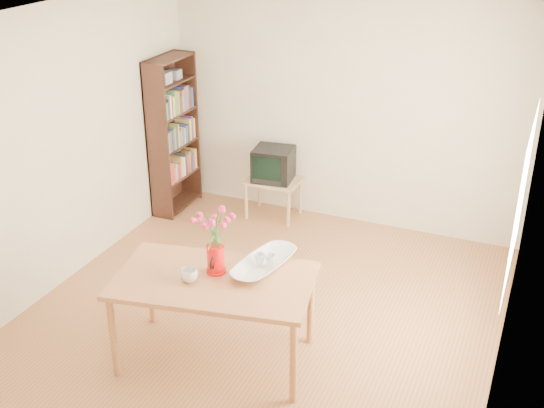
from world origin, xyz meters
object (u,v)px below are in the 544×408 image
at_px(pitcher, 216,260).
at_px(bowl, 264,244).
at_px(television, 274,163).
at_px(mug, 189,275).
at_px(table, 214,287).

relative_size(pitcher, bowl, 0.52).
relative_size(pitcher, television, 0.50).
bearing_deg(pitcher, mug, -131.39).
relative_size(table, mug, 12.57).
bearing_deg(table, bowl, 35.57).
relative_size(pitcher, mug, 1.79).
distance_m(table, mug, 0.22).
xyz_separation_m(pitcher, bowl, (0.32, 0.21, 0.10)).
bearing_deg(television, pitcher, -83.84).
xyz_separation_m(table, mug, (-0.15, -0.11, 0.13)).
distance_m(mug, television, 2.76).
relative_size(table, pitcher, 7.02).
bearing_deg(mug, pitcher, -146.68).
height_order(pitcher, mug, pitcher).
xyz_separation_m(pitcher, mug, (-0.12, -0.20, -0.06)).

